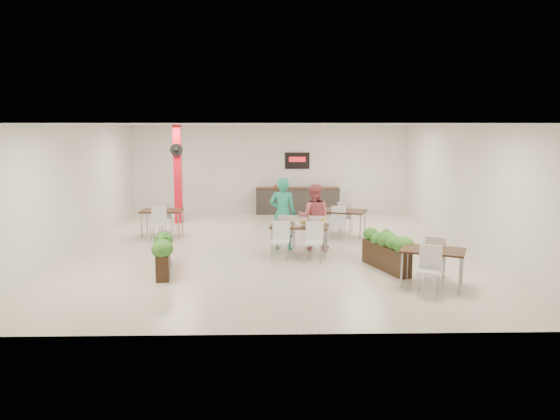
% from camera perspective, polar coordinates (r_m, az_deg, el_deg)
% --- Properties ---
extents(ground, '(12.00, 12.00, 0.00)m').
position_cam_1_polar(ground, '(14.32, -0.93, -3.96)').
color(ground, beige).
rests_on(ground, ground).
extents(room_shell, '(10.10, 12.10, 3.22)m').
position_cam_1_polar(room_shell, '(14.01, -0.95, 4.07)').
color(room_shell, white).
rests_on(room_shell, ground).
extents(red_column, '(0.40, 0.41, 3.20)m').
position_cam_1_polar(red_column, '(18.05, -10.62, 3.82)').
color(red_column, red).
rests_on(red_column, ground).
extents(service_counter, '(3.00, 0.64, 2.20)m').
position_cam_1_polar(service_counter, '(19.83, 1.84, 1.05)').
color(service_counter, '#292624').
rests_on(service_counter, ground).
extents(main_table, '(1.52, 1.81, 0.92)m').
position_cam_1_polar(main_table, '(13.38, 2.04, -2.09)').
color(main_table, black).
rests_on(main_table, ground).
extents(diner_man, '(0.75, 0.56, 1.87)m').
position_cam_1_polar(diner_man, '(13.95, 0.30, -0.39)').
color(diner_man, '#26A782').
rests_on(diner_man, ground).
extents(diner_woman, '(0.92, 0.77, 1.69)m').
position_cam_1_polar(diner_woman, '(14.01, 3.57, -0.73)').
color(diner_woman, '#D86067').
rests_on(diner_woman, ground).
extents(planter_left, '(0.60, 1.69, 0.88)m').
position_cam_1_polar(planter_left, '(12.10, -12.12, -4.18)').
color(planter_left, black).
rests_on(planter_left, ground).
extents(planter_right, '(0.84, 1.69, 0.92)m').
position_cam_1_polar(planter_right, '(12.31, 11.02, -3.93)').
color(planter_right, black).
rests_on(planter_right, ground).
extents(side_table_a, '(1.18, 1.62, 0.92)m').
position_cam_1_polar(side_table_a, '(16.15, -12.23, -0.43)').
color(side_table_a, black).
rests_on(side_table_a, ground).
extents(side_table_b, '(1.59, 1.67, 0.92)m').
position_cam_1_polar(side_table_b, '(15.84, 6.44, -0.41)').
color(side_table_b, black).
rests_on(side_table_b, ground).
extents(side_table_c, '(1.43, 1.65, 0.92)m').
position_cam_1_polar(side_table_c, '(11.22, 15.68, -4.60)').
color(side_table_c, black).
rests_on(side_table_c, ground).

